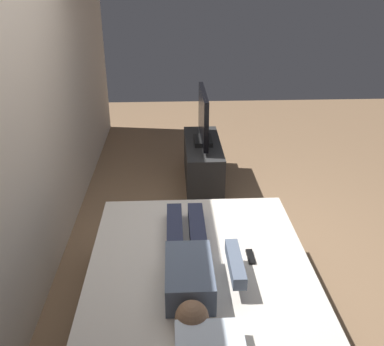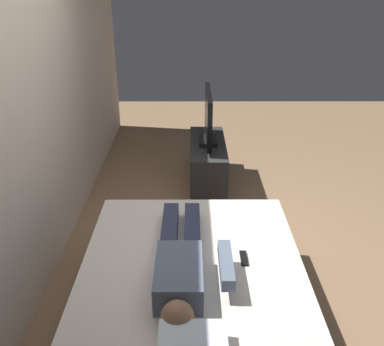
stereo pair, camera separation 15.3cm
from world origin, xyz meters
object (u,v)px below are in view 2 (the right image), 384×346
object	(u,v)px
person	(182,264)
bed	(192,311)
tv	(208,119)
tv_stand	(208,163)
remote	(244,258)

from	to	relation	value
person	bed	bearing A→B (deg)	-114.07
bed	tv	bearing A→B (deg)	-4.39
tv_stand	tv	xyz separation A→B (m)	(0.00, -0.00, 0.53)
remote	tv	world-z (taller)	tv
tv	bed	bearing A→B (deg)	175.61
bed	tv	world-z (taller)	tv
person	tv_stand	world-z (taller)	person
tv_stand	remote	bearing A→B (deg)	-175.92
bed	person	size ratio (longest dim) A/B	1.64
person	remote	xyz separation A→B (m)	(0.15, -0.40, -0.07)
remote	tv	bearing A→B (deg)	4.08
bed	tv_stand	world-z (taller)	bed
person	tv	xyz separation A→B (m)	(2.36, -0.25, 0.16)
person	tv	world-z (taller)	tv
bed	tv_stand	distance (m)	2.39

